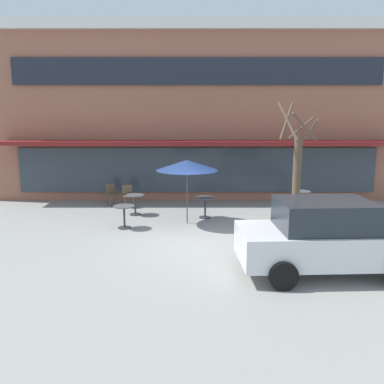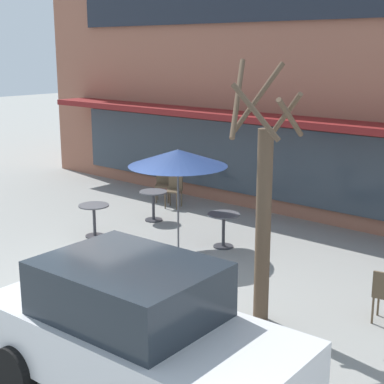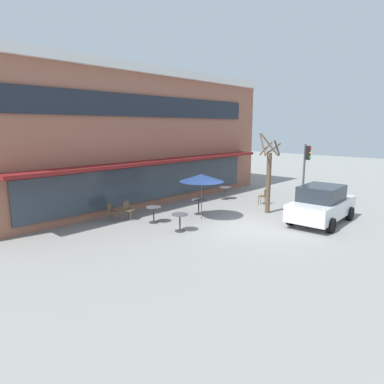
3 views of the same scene
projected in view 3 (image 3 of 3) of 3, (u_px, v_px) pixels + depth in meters
name	position (u px, v px, depth m)	size (l,w,h in m)	color
ground_plane	(244.00, 227.00, 15.28)	(80.00, 80.00, 0.00)	gray
building_facade	(113.00, 137.00, 21.24)	(19.09, 9.10, 7.56)	#935B47
cafe_table_near_wall	(154.00, 212.00, 15.80)	(0.70, 0.70, 0.76)	#333338
cafe_table_streetside	(180.00, 220.00, 14.49)	(0.70, 0.70, 0.76)	#333338
cafe_table_by_tree	(199.00, 204.00, 17.35)	(0.70, 0.70, 0.76)	#333338
cafe_table_mid_patio	(225.00, 191.00, 20.91)	(0.70, 0.70, 0.76)	#333338
patio_umbrella_green_folded	(202.00, 178.00, 16.10)	(2.10, 2.10, 2.20)	#4C4C51
cafe_chair_0	(264.00, 195.00, 19.54)	(0.46, 0.46, 0.89)	brown
cafe_chair_1	(112.00, 211.00, 16.01)	(0.56, 0.56, 0.89)	brown
cafe_chair_2	(128.00, 209.00, 16.32)	(0.51, 0.51, 0.89)	brown
parked_sedan	(322.00, 204.00, 15.74)	(4.28, 2.17, 1.76)	silver
street_tree	(268.00, 177.00, 17.37)	(1.15, 1.23, 4.10)	brown
traffic_light_pole	(306.00, 163.00, 19.87)	(0.26, 0.44, 3.40)	#47474C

